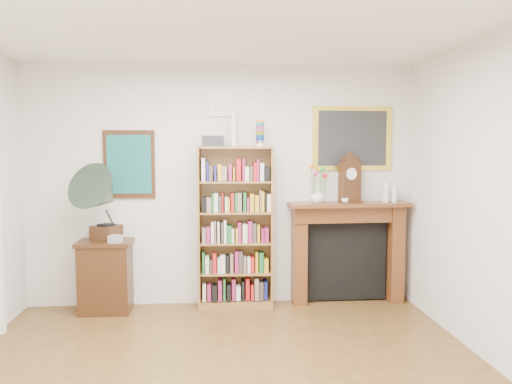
{
  "coord_description": "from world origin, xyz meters",
  "views": [
    {
      "loc": [
        -0.07,
        -3.33,
        1.84
      ],
      "look_at": [
        0.34,
        1.6,
        1.4
      ],
      "focal_mm": 35.0,
      "sensor_mm": 36.0,
      "label": 1
    }
  ],
  "objects_px": {
    "flower_vase": "(318,196)",
    "cd_stack": "(115,239)",
    "mantel_clock": "(350,180)",
    "bottle_left": "(386,192)",
    "side_cabinet": "(106,276)",
    "gramophone": "(102,198)",
    "bookshelf": "(235,218)",
    "bottle_right": "(395,194)",
    "teacup": "(345,200)",
    "fireplace": "(347,243)"
  },
  "relations": [
    {
      "from": "side_cabinet",
      "to": "fireplace",
      "type": "distance_m",
      "value": 2.81
    },
    {
      "from": "flower_vase",
      "to": "cd_stack",
      "type": "bearing_deg",
      "value": -175.1
    },
    {
      "from": "side_cabinet",
      "to": "flower_vase",
      "type": "bearing_deg",
      "value": 1.73
    },
    {
      "from": "fireplace",
      "to": "mantel_clock",
      "type": "distance_m",
      "value": 0.75
    },
    {
      "from": "bottle_left",
      "to": "bottle_right",
      "type": "height_order",
      "value": "bottle_left"
    },
    {
      "from": "bookshelf",
      "to": "side_cabinet",
      "type": "distance_m",
      "value": 1.59
    },
    {
      "from": "gramophone",
      "to": "bottle_right",
      "type": "relative_size",
      "value": 4.36
    },
    {
      "from": "cd_stack",
      "to": "mantel_clock",
      "type": "relative_size",
      "value": 0.22
    },
    {
      "from": "fireplace",
      "to": "gramophone",
      "type": "distance_m",
      "value": 2.85
    },
    {
      "from": "fireplace",
      "to": "cd_stack",
      "type": "xyz_separation_m",
      "value": [
        -2.65,
        -0.25,
        0.14
      ]
    },
    {
      "from": "mantel_clock",
      "to": "flower_vase",
      "type": "relative_size",
      "value": 3.35
    },
    {
      "from": "cd_stack",
      "to": "mantel_clock",
      "type": "xyz_separation_m",
      "value": [
        2.65,
        0.2,
        0.62
      ]
    },
    {
      "from": "mantel_clock",
      "to": "bottle_left",
      "type": "height_order",
      "value": "mantel_clock"
    },
    {
      "from": "gramophone",
      "to": "teacup",
      "type": "xyz_separation_m",
      "value": [
        2.72,
        0.1,
        -0.07
      ]
    },
    {
      "from": "gramophone",
      "to": "fireplace",
      "type": "bearing_deg",
      "value": 27.38
    },
    {
      "from": "side_cabinet",
      "to": "gramophone",
      "type": "xyz_separation_m",
      "value": [
        0.01,
        -0.08,
        0.9
      ]
    },
    {
      "from": "bookshelf",
      "to": "cd_stack",
      "type": "relative_size",
      "value": 17.79
    },
    {
      "from": "bottle_left",
      "to": "bottle_right",
      "type": "xyz_separation_m",
      "value": [
        0.1,
        -0.02,
        -0.02
      ]
    },
    {
      "from": "gramophone",
      "to": "bottle_left",
      "type": "distance_m",
      "value": 3.23
    },
    {
      "from": "cd_stack",
      "to": "teacup",
      "type": "height_order",
      "value": "teacup"
    },
    {
      "from": "side_cabinet",
      "to": "gramophone",
      "type": "relative_size",
      "value": 0.92
    },
    {
      "from": "bottle_left",
      "to": "mantel_clock",
      "type": "bearing_deg",
      "value": -179.78
    },
    {
      "from": "gramophone",
      "to": "bottle_left",
      "type": "relative_size",
      "value": 3.64
    },
    {
      "from": "cd_stack",
      "to": "bottle_left",
      "type": "height_order",
      "value": "bottle_left"
    },
    {
      "from": "side_cabinet",
      "to": "fireplace",
      "type": "relative_size",
      "value": 0.56
    },
    {
      "from": "flower_vase",
      "to": "side_cabinet",
      "type": "bearing_deg",
      "value": -178.14
    },
    {
      "from": "bookshelf",
      "to": "teacup",
      "type": "relative_size",
      "value": 27.06
    },
    {
      "from": "bookshelf",
      "to": "side_cabinet",
      "type": "height_order",
      "value": "bookshelf"
    },
    {
      "from": "flower_vase",
      "to": "gramophone",
      "type": "bearing_deg",
      "value": -176.23
    },
    {
      "from": "bottle_right",
      "to": "bookshelf",
      "type": "bearing_deg",
      "value": -179.87
    },
    {
      "from": "teacup",
      "to": "bottle_right",
      "type": "bearing_deg",
      "value": 4.26
    },
    {
      "from": "side_cabinet",
      "to": "bottle_left",
      "type": "distance_m",
      "value": 3.36
    },
    {
      "from": "fireplace",
      "to": "bookshelf",
      "type": "bearing_deg",
      "value": -179.07
    },
    {
      "from": "teacup",
      "to": "bottle_left",
      "type": "bearing_deg",
      "value": 7.17
    },
    {
      "from": "side_cabinet",
      "to": "teacup",
      "type": "height_order",
      "value": "teacup"
    },
    {
      "from": "teacup",
      "to": "bottle_right",
      "type": "relative_size",
      "value": 0.39
    },
    {
      "from": "fireplace",
      "to": "teacup",
      "type": "distance_m",
      "value": 0.54
    },
    {
      "from": "side_cabinet",
      "to": "teacup",
      "type": "bearing_deg",
      "value": 0.32
    },
    {
      "from": "bookshelf",
      "to": "cd_stack",
      "type": "distance_m",
      "value": 1.35
    },
    {
      "from": "bookshelf",
      "to": "bottle_right",
      "type": "xyz_separation_m",
      "value": [
        1.87,
        0.0,
        0.27
      ]
    },
    {
      "from": "cd_stack",
      "to": "bottle_right",
      "type": "bearing_deg",
      "value": 3.28
    },
    {
      "from": "mantel_clock",
      "to": "bottle_left",
      "type": "relative_size",
      "value": 2.25
    },
    {
      "from": "bookshelf",
      "to": "mantel_clock",
      "type": "bearing_deg",
      "value": 3.31
    },
    {
      "from": "fireplace",
      "to": "bottle_right",
      "type": "relative_size",
      "value": 7.17
    },
    {
      "from": "side_cabinet",
      "to": "fireplace",
      "type": "bearing_deg",
      "value": 2.55
    },
    {
      "from": "fireplace",
      "to": "bottle_right",
      "type": "height_order",
      "value": "bottle_right"
    },
    {
      "from": "cd_stack",
      "to": "gramophone",
      "type": "bearing_deg",
      "value": 164.98
    },
    {
      "from": "side_cabinet",
      "to": "teacup",
      "type": "distance_m",
      "value": 2.85
    },
    {
      "from": "bookshelf",
      "to": "mantel_clock",
      "type": "distance_m",
      "value": 1.4
    },
    {
      "from": "side_cabinet",
      "to": "flower_vase",
      "type": "relative_size",
      "value": 4.99
    }
  ]
}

